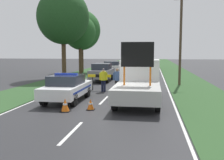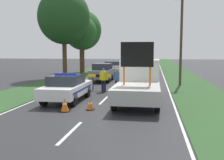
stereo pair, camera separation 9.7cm
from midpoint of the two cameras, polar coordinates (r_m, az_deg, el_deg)
ground_plane at (r=13.60m, az=-2.95°, el=-5.36°), size 160.00×160.00×0.00m
lane_markings at (r=31.05m, az=3.74°, el=1.20°), size 7.72×72.34×0.01m
grass_verge_left at (r=34.22m, az=-5.55°, el=1.67°), size 3.67×120.00×0.03m
grass_verge_right at (r=33.29m, az=13.98°, el=1.38°), size 3.67×120.00×0.03m
police_car at (r=14.65m, az=-9.92°, el=-1.60°), size 1.81×4.51×1.56m
work_truck at (r=14.57m, az=5.72°, el=-0.17°), size 2.21×6.06×3.19m
road_barrier at (r=18.25m, az=-0.35°, el=0.62°), size 3.32×0.08×1.13m
police_officer at (r=17.76m, az=-2.04°, el=0.43°), size 0.57×0.36×1.57m
pedestrian_civilian at (r=17.43m, az=0.98°, el=0.36°), size 0.58×0.37×1.61m
traffic_cone_near_police at (r=12.39m, az=-4.91°, el=-5.32°), size 0.37×0.37×0.52m
traffic_cone_centre_front at (r=12.18m, az=-10.38°, el=-5.39°), size 0.44×0.44×0.61m
traffic_cone_near_truck at (r=19.36m, az=9.17°, el=-1.10°), size 0.42×0.42×0.58m
traffic_cone_behind_barrier at (r=19.80m, az=-8.50°, el=-0.89°), size 0.44×0.44×0.60m
queued_car_suv_grey at (r=24.12m, az=-2.29°, el=1.75°), size 1.73×4.37×1.64m
queued_car_van_white at (r=30.52m, az=0.02°, el=2.71°), size 1.90×3.94×1.60m
queued_car_sedan_black at (r=36.04m, az=7.91°, el=3.04°), size 1.86×4.33×1.41m
queued_car_wagon_maroon at (r=42.19m, az=7.80°, el=3.61°), size 1.70×4.37×1.60m
roadside_tree_near_left at (r=34.47m, az=-6.74°, el=10.70°), size 4.86×4.86×8.00m
roadside_tree_near_right at (r=27.09m, az=-10.71°, el=13.31°), size 5.15×5.15×8.84m
roadside_tree_mid_left at (r=30.92m, az=-7.05°, el=10.25°), size 3.64×3.64×6.86m
utility_pole at (r=21.77m, az=14.59°, el=9.12°), size 1.20×0.20×7.57m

